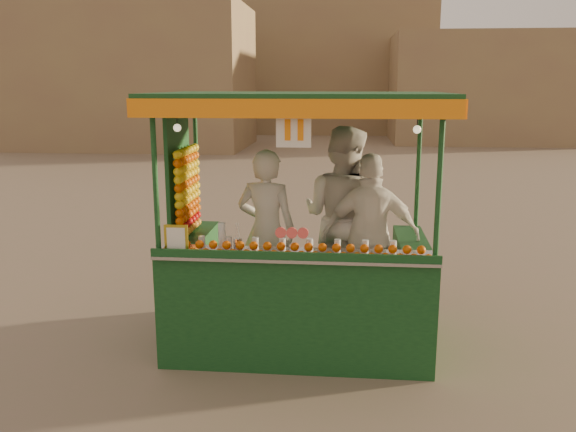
# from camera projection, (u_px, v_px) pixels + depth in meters

# --- Properties ---
(ground) EXTENTS (90.00, 90.00, 0.00)m
(ground) POSITION_uv_depth(u_px,v_px,m) (314.00, 345.00, 6.30)
(ground) COLOR #726451
(ground) RESTS_ON ground
(building_left) EXTENTS (10.00, 6.00, 6.00)m
(building_left) POSITION_uv_depth(u_px,v_px,m) (132.00, 77.00, 25.93)
(building_left) COLOR #8B764F
(building_left) RESTS_ON ground
(building_right) EXTENTS (9.00, 6.00, 5.00)m
(building_right) POSITION_uv_depth(u_px,v_px,m) (487.00, 89.00, 28.45)
(building_right) COLOR #8B764F
(building_right) RESTS_ON ground
(building_center) EXTENTS (14.00, 7.00, 7.00)m
(building_center) POSITION_uv_depth(u_px,v_px,m) (307.00, 70.00, 34.90)
(building_center) COLOR #8B764F
(building_center) RESTS_ON ground
(juice_cart) EXTENTS (2.87, 1.86, 2.61)m
(juice_cart) POSITION_uv_depth(u_px,v_px,m) (292.00, 268.00, 6.13)
(juice_cart) COLOR #103B19
(juice_cart) RESTS_ON ground
(vendor_left) EXTENTS (0.70, 0.52, 1.74)m
(vendor_left) POSITION_uv_depth(u_px,v_px,m) (267.00, 231.00, 6.30)
(vendor_left) COLOR silver
(vendor_left) RESTS_ON ground
(vendor_middle) EXTENTS (1.19, 1.10, 1.96)m
(vendor_middle) POSITION_uv_depth(u_px,v_px,m) (342.00, 217.00, 6.49)
(vendor_middle) COLOR beige
(vendor_middle) RESTS_ON ground
(vendor_right) EXTENTS (1.02, 0.46, 1.71)m
(vendor_right) POSITION_uv_depth(u_px,v_px,m) (371.00, 236.00, 6.14)
(vendor_right) COLOR silver
(vendor_right) RESTS_ON ground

